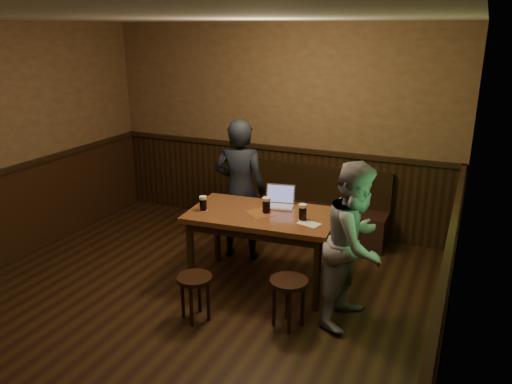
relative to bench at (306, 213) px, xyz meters
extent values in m
cube|color=black|center=(-0.54, -2.75, -0.32)|extent=(5.00, 6.00, 0.02)
cube|color=beige|center=(-0.54, -2.75, 2.50)|extent=(5.00, 6.00, 0.02)
cube|color=brown|center=(-0.54, 0.26, 1.09)|extent=(5.00, 0.02, 2.80)
cube|color=brown|center=(1.97, -2.75, 1.09)|extent=(0.02, 6.00, 2.80)
cube|color=black|center=(-0.54, 0.23, 0.24)|extent=(4.98, 0.04, 1.10)
cube|color=black|center=(1.94, -2.75, 0.24)|extent=(0.04, 5.98, 1.10)
cube|color=black|center=(-0.54, 0.20, 0.82)|extent=(4.98, 0.06, 0.06)
cube|color=black|center=(1.91, -2.75, 0.82)|extent=(0.06, 5.98, 0.06)
cube|color=black|center=(0.00, -0.04, -0.09)|extent=(2.20, 0.50, 0.45)
cube|color=black|center=(0.00, 0.16, 0.39)|extent=(2.20, 0.10, 0.50)
cube|color=#582C19|center=(0.00, -1.52, 0.50)|extent=(1.63, 1.02, 0.06)
cube|color=black|center=(0.00, -1.52, 0.41)|extent=(1.49, 0.88, 0.09)
cube|color=maroon|center=(0.00, -1.52, 0.53)|extent=(0.41, 0.41, 0.00)
cylinder|color=black|center=(-0.66, -1.93, 0.08)|extent=(0.08, 0.08, 0.78)
cylinder|color=black|center=(-0.72, -1.22, 0.08)|extent=(0.08, 0.08, 0.78)
cylinder|color=black|center=(0.72, -1.81, 0.08)|extent=(0.08, 0.08, 0.78)
cylinder|color=black|center=(0.66, -1.10, 0.08)|extent=(0.08, 0.08, 0.78)
cylinder|color=black|center=(-0.30, -2.45, 0.13)|extent=(0.41, 0.41, 0.04)
cylinder|color=black|center=(-0.18, -2.42, -0.09)|extent=(0.04, 0.04, 0.44)
cylinder|color=black|center=(-0.33, -2.32, -0.09)|extent=(0.04, 0.04, 0.44)
cylinder|color=black|center=(-0.43, -2.48, -0.09)|extent=(0.04, 0.04, 0.44)
cylinder|color=black|center=(-0.27, -2.57, -0.09)|extent=(0.04, 0.04, 0.44)
cylinder|color=black|center=(0.56, -2.19, 0.16)|extent=(0.48, 0.48, 0.04)
cylinder|color=black|center=(0.69, -2.13, -0.08)|extent=(0.04, 0.04, 0.47)
cylinder|color=black|center=(0.50, -2.07, -0.08)|extent=(0.04, 0.04, 0.47)
cylinder|color=black|center=(0.44, -2.25, -0.08)|extent=(0.04, 0.04, 0.47)
cylinder|color=black|center=(0.62, -2.32, -0.08)|extent=(0.04, 0.04, 0.47)
cylinder|color=#AA2115|center=(-0.61, -1.71, 0.53)|extent=(0.11, 0.11, 0.00)
cylinder|color=silver|center=(-0.61, -1.71, 0.53)|extent=(0.09, 0.09, 0.00)
cylinder|color=black|center=(-0.61, -1.71, 0.60)|extent=(0.08, 0.08, 0.13)
cylinder|color=beige|center=(-0.61, -1.71, 0.68)|extent=(0.08, 0.08, 0.03)
cylinder|color=#AA2115|center=(0.04, -1.51, 0.53)|extent=(0.11, 0.11, 0.00)
cylinder|color=silver|center=(0.04, -1.51, 0.53)|extent=(0.10, 0.10, 0.00)
cylinder|color=black|center=(0.04, -1.51, 0.60)|extent=(0.08, 0.08, 0.14)
cylinder|color=beige|center=(0.04, -1.51, 0.69)|extent=(0.09, 0.09, 0.03)
cylinder|color=#AA2115|center=(0.46, -1.54, 0.53)|extent=(0.11, 0.11, 0.00)
cylinder|color=silver|center=(0.46, -1.54, 0.53)|extent=(0.09, 0.09, 0.00)
cylinder|color=black|center=(0.46, -1.54, 0.60)|extent=(0.08, 0.08, 0.13)
cylinder|color=beige|center=(0.46, -1.54, 0.68)|extent=(0.09, 0.09, 0.03)
cube|color=silver|center=(0.10, -1.29, 0.53)|extent=(0.36, 0.28, 0.02)
cube|color=#B2B2B7|center=(0.10, -1.29, 0.54)|extent=(0.32, 0.23, 0.00)
cube|color=silver|center=(0.07, -1.18, 0.65)|extent=(0.33, 0.13, 0.21)
cube|color=#5D67AD|center=(0.08, -1.19, 0.65)|extent=(0.30, 0.11, 0.18)
cube|color=silver|center=(0.56, -1.61, 0.53)|extent=(0.25, 0.20, 0.00)
imported|color=black|center=(-0.52, -0.98, 0.55)|extent=(0.70, 0.52, 1.73)
imported|color=gray|center=(1.08, -1.82, 0.48)|extent=(0.73, 0.86, 1.59)
camera|label=1|loc=(1.97, -6.11, 2.40)|focal=35.00mm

